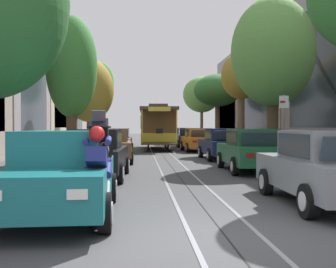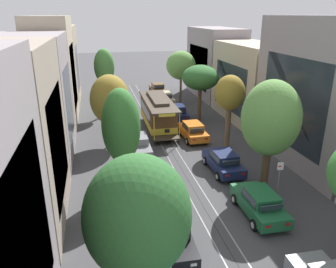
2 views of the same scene
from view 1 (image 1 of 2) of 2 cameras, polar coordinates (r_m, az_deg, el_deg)
ground_plane at (r=24.40m, az=-0.78°, el=-2.93°), size 160.00×160.00×0.00m
trolley_track_rails at (r=26.95m, az=-1.07°, el=-2.55°), size 1.14×53.57×0.01m
building_facade_right at (r=30.10m, az=19.09°, el=6.37°), size 5.02×45.27×10.83m
parked_car_teal_near_left at (r=7.97m, az=-14.51°, el=-5.21°), size 2.10×4.40×1.58m
parked_car_black_second_left at (r=13.56m, az=-9.89°, el=-2.66°), size 2.10×4.40×1.58m
parked_car_brown_mid_left at (r=19.53m, az=-7.82°, el=-1.55°), size 2.14×4.42×1.58m
parked_car_grey_fourth_left at (r=25.49m, az=-7.11°, el=-0.97°), size 2.03×4.37×1.58m
parked_car_grey_near_right at (r=9.39m, az=20.83°, el=-4.31°), size 2.05×4.38×1.58m
parked_car_green_second_right at (r=15.70m, az=11.31°, el=-2.17°), size 2.04×4.38×1.58m
parked_car_navy_mid_right at (r=21.32m, az=7.45°, el=-1.34°), size 2.05×4.38×1.58m
parked_car_orange_fourth_right at (r=28.12m, az=4.12°, el=-0.78°), size 2.10×4.40×1.58m
parked_car_navy_fifth_right at (r=34.32m, az=2.81°, el=-0.47°), size 2.14×4.42×1.58m
parked_car_beige_sixth_right at (r=41.01m, az=1.73°, el=-0.24°), size 2.09×4.40×1.58m
parked_car_brown_far_right at (r=46.79m, az=1.28°, el=-0.09°), size 2.07×4.39×1.58m
street_tree_kerb_left_second at (r=20.01m, az=-13.10°, el=8.77°), size 2.37×2.44×6.84m
street_tree_kerb_left_mid at (r=28.31m, az=-10.84°, el=5.90°), size 3.34×3.46×6.22m
street_tree_kerb_left_fourth at (r=37.77m, az=-9.14°, el=6.66°), size 2.22×1.87×7.45m
street_tree_kerb_right_second at (r=18.94m, az=14.22°, el=10.78°), size 3.64×3.53×7.31m
street_tree_kerb_right_mid at (r=26.21m, az=10.02°, el=7.65°), size 2.47×2.52×6.29m
street_tree_kerb_right_fourth at (r=34.06m, az=6.81°, el=5.94°), size 3.83×4.07×5.96m
street_tree_kerb_right_far at (r=41.35m, az=4.65°, el=5.39°), size 3.70×3.16×6.65m
cable_car_trolley at (r=31.48m, az=-1.47°, el=0.97°), size 2.68×9.15×3.28m
motorcycle_with_rider at (r=7.15m, az=-9.59°, el=-4.13°), size 0.50×1.77×1.95m
fire_hydrant at (r=13.15m, az=-16.81°, el=-4.44°), size 0.40×0.22×0.84m
street_sign_post at (r=16.78m, az=15.62°, el=1.47°), size 0.36×0.09×2.94m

